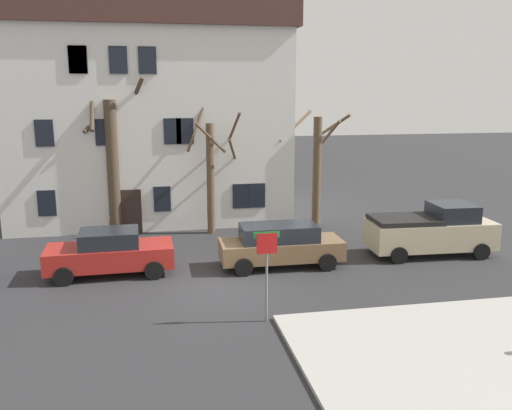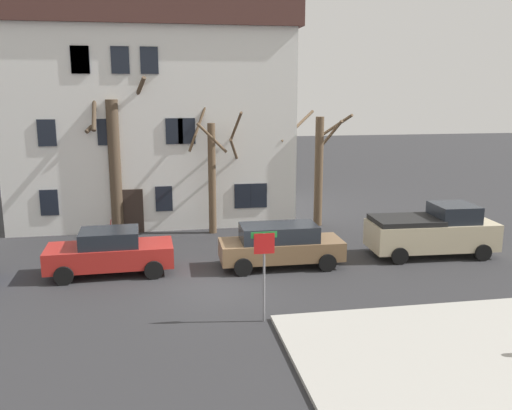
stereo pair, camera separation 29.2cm
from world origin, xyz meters
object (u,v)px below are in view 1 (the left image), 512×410
Objects in this scene: tree_bare_far at (317,165)px; car_red_sedan at (110,252)px; tree_bare_near at (113,159)px; bicycle_leaning at (114,234)px; street_sign_pole at (267,259)px; car_brown_wagon at (280,245)px; tree_bare_mid at (212,171)px; pickup_truck_beige at (431,230)px; building_main at (150,110)px.

tree_bare_far is 11.56m from car_red_sedan.
tree_bare_near is 4.17× the size of bicycle_leaning.
street_sign_pole is (-4.90, -11.11, -1.10)m from tree_bare_far.
tree_bare_near reaches higher than car_brown_wagon.
tree_bare_far is at bearing -0.27° from tree_bare_near.
tree_bare_near is 3.52m from bicycle_leaning.
tree_bare_far reaches higher than street_sign_pole.
tree_bare_far is 10.28m from bicycle_leaning.
tree_bare_mid reaches higher than street_sign_pole.
pickup_truck_beige is at bearing 33.21° from street_sign_pole.
car_brown_wagon is 8.09m from bicycle_leaning.
pickup_truck_beige is at bearing 0.36° from car_red_sedan.
building_main is 15.74m from pickup_truck_beige.
street_sign_pole is at bearing -146.79° from pickup_truck_beige.
tree_bare_far reaches higher than pickup_truck_beige.
bicycle_leaning is (-4.93, 9.67, -1.55)m from street_sign_pole.
car_brown_wagon is at bearing -118.12° from tree_bare_far.
street_sign_pole is (4.79, -5.20, 1.07)m from car_red_sedan.
bicycle_leaning is (-9.83, -1.44, -2.65)m from tree_bare_far.
pickup_truck_beige is 9.68m from street_sign_pole.
car_brown_wagon is 2.69× the size of bicycle_leaning.
tree_bare_mid is 3.72× the size of bicycle_leaning.
car_red_sedan is at bearing -129.93° from tree_bare_mid.
car_red_sedan is (0.13, -5.96, -2.71)m from tree_bare_near.
building_main is at bearing 101.52° from street_sign_pole.
car_red_sedan is (-4.39, -5.24, -2.16)m from tree_bare_mid.
tree_bare_near is 1.29× the size of tree_bare_far.
building_main is 1.96× the size of tree_bare_near.
car_red_sedan is 2.63× the size of bicycle_leaning.
building_main reaches higher than tree_bare_mid.
car_brown_wagon is (4.71, -10.45, -4.73)m from building_main.
bicycle_leaning is (-0.01, -1.49, -3.19)m from tree_bare_near.
bicycle_leaning is (-6.52, 4.76, -0.50)m from car_brown_wagon.
building_main reaches higher than tree_bare_near.
street_sign_pole reaches higher than pickup_truck_beige.
street_sign_pole reaches higher than car_brown_wagon.
tree_bare_mid is 7.17m from car_red_sedan.
car_brown_wagon is 5.26m from street_sign_pole.
street_sign_pole reaches higher than bicycle_leaning.
tree_bare_far reaches higher than car_red_sedan.
car_red_sedan is at bearing -88.17° from bicycle_leaning.
tree_bare_mid is 6.25m from car_brown_wagon.
bicycle_leaning is at bearing -90.39° from tree_bare_near.
street_sign_pole is at bearing -107.88° from car_brown_wagon.
tree_bare_far is at bearing 7.23° from tree_bare_mid.
tree_bare_near is at bearing 91.28° from car_red_sedan.
building_main reaches higher than bicycle_leaning.
street_sign_pole is at bearing -47.33° from car_red_sedan.
tree_bare_mid is at bearing 148.63° from pickup_truck_beige.
tree_bare_mid is at bearing -9.03° from tree_bare_near.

